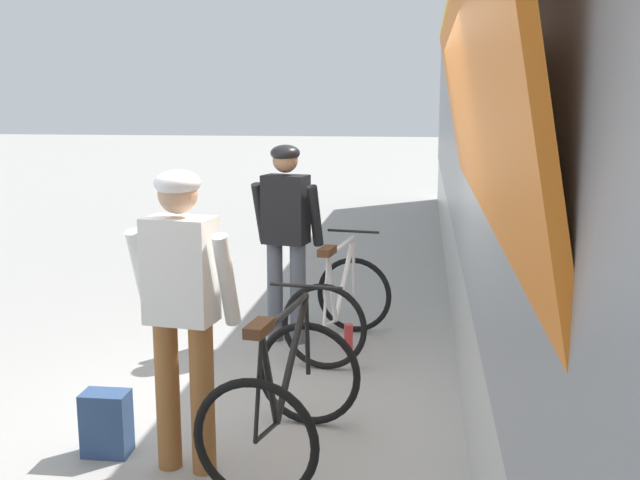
# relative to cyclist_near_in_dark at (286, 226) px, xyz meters

# --- Properties ---
(ground_plane) EXTENTS (80.00, 80.00, 0.00)m
(ground_plane) POSITION_rel_cyclist_near_in_dark_xyz_m (0.22, -1.76, -1.05)
(ground_plane) COLOR #A09E99
(cyclist_near_in_dark) EXTENTS (0.65, 0.39, 1.76)m
(cyclist_near_in_dark) POSITION_rel_cyclist_near_in_dark_xyz_m (0.00, 0.00, 0.00)
(cyclist_near_in_dark) COLOR #4C515B
(cyclist_near_in_dark) RESTS_ON ground
(cyclist_far_in_white) EXTENTS (0.64, 0.36, 1.76)m
(cyclist_far_in_white) POSITION_rel_cyclist_near_in_dark_xyz_m (-0.15, -2.38, 0.00)
(cyclist_far_in_white) COLOR #935B2D
(cyclist_far_in_white) RESTS_ON ground
(bicycle_near_white) EXTENTS (0.86, 1.16, 0.99)m
(bicycle_near_white) POSITION_rel_cyclist_near_in_dark_xyz_m (0.50, -0.15, -0.65)
(bicycle_near_white) COLOR black
(bicycle_near_white) RESTS_ON ground
(bicycle_far_black) EXTENTS (0.84, 1.15, 0.99)m
(bicycle_far_black) POSITION_rel_cyclist_near_in_dark_xyz_m (0.40, -2.20, -0.65)
(bicycle_far_black) COLOR black
(bicycle_far_black) RESTS_ON ground
(backpack_on_platform) EXTENTS (0.28, 0.19, 0.40)m
(backpack_on_platform) POSITION_rel_cyclist_near_in_dark_xyz_m (-0.69, -2.28, -0.85)
(backpack_on_platform) COLOR navy
(backpack_on_platform) RESTS_ON ground
(water_bottle_near_the_bikes) EXTENTS (0.08, 0.08, 0.23)m
(water_bottle_near_the_bikes) POSITION_rel_cyclist_near_in_dark_xyz_m (0.57, -0.16, -0.94)
(water_bottle_near_the_bikes) COLOR red
(water_bottle_near_the_bikes) RESTS_ON ground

